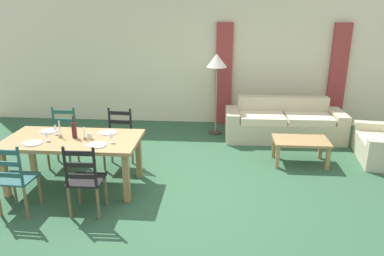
# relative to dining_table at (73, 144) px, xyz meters

# --- Properties ---
(ground_plane) EXTENTS (9.60, 9.60, 0.02)m
(ground_plane) POSITION_rel_dining_table_xyz_m (1.49, 0.03, -0.67)
(ground_plane) COLOR #2D5639
(wall_far) EXTENTS (9.60, 0.16, 2.70)m
(wall_far) POSITION_rel_dining_table_xyz_m (1.49, 3.33, 0.69)
(wall_far) COLOR beige
(wall_far) RESTS_ON ground_plane
(curtain_panel_left) EXTENTS (0.35, 0.08, 2.20)m
(curtain_panel_left) POSITION_rel_dining_table_xyz_m (2.14, 3.19, 0.44)
(curtain_panel_left) COLOR #9C3935
(curtain_panel_left) RESTS_ON ground_plane
(curtain_panel_right) EXTENTS (0.35, 0.08, 2.20)m
(curtain_panel_right) POSITION_rel_dining_table_xyz_m (4.54, 3.19, 0.44)
(curtain_panel_right) COLOR #9C3935
(curtain_panel_right) RESTS_ON ground_plane
(dining_table) EXTENTS (1.90, 0.96, 0.75)m
(dining_table) POSITION_rel_dining_table_xyz_m (0.00, 0.00, 0.00)
(dining_table) COLOR #9F7D4D
(dining_table) RESTS_ON ground_plane
(dining_chair_near_left) EXTENTS (0.43, 0.41, 0.96)m
(dining_chair_near_left) POSITION_rel_dining_table_xyz_m (-0.48, -0.75, -0.19)
(dining_chair_near_left) COLOR #23514F
(dining_chair_near_left) RESTS_ON ground_plane
(dining_chair_near_right) EXTENTS (0.43, 0.41, 0.96)m
(dining_chair_near_right) POSITION_rel_dining_table_xyz_m (0.42, -0.72, -0.19)
(dining_chair_near_right) COLOR black
(dining_chair_near_right) RESTS_ON ground_plane
(dining_chair_far_left) EXTENTS (0.42, 0.40, 0.96)m
(dining_chair_far_left) POSITION_rel_dining_table_xyz_m (-0.49, 0.75, -0.19)
(dining_chair_far_left) COLOR #215947
(dining_chair_far_left) RESTS_ON ground_plane
(dining_chair_far_right) EXTENTS (0.45, 0.43, 0.96)m
(dining_chair_far_right) POSITION_rel_dining_table_xyz_m (0.45, 0.75, -0.19)
(dining_chair_far_right) COLOR black
(dining_chair_far_right) RESTS_ON ground_plane
(dinner_plate_near_left) EXTENTS (0.24, 0.24, 0.02)m
(dinner_plate_near_left) POSITION_rel_dining_table_xyz_m (-0.45, -0.25, 0.10)
(dinner_plate_near_left) COLOR white
(dinner_plate_near_left) RESTS_ON dining_table
(fork_near_left) EXTENTS (0.02, 0.17, 0.01)m
(fork_near_left) POSITION_rel_dining_table_xyz_m (-0.60, -0.25, 0.09)
(fork_near_left) COLOR silver
(fork_near_left) RESTS_ON dining_table
(dinner_plate_near_right) EXTENTS (0.24, 0.24, 0.02)m
(dinner_plate_near_right) POSITION_rel_dining_table_xyz_m (0.45, -0.25, 0.10)
(dinner_plate_near_right) COLOR white
(dinner_plate_near_right) RESTS_ON dining_table
(fork_near_right) EXTENTS (0.02, 0.17, 0.01)m
(fork_near_right) POSITION_rel_dining_table_xyz_m (0.30, -0.25, 0.09)
(fork_near_right) COLOR silver
(fork_near_right) RESTS_ON dining_table
(dinner_plate_far_left) EXTENTS (0.24, 0.24, 0.02)m
(dinner_plate_far_left) POSITION_rel_dining_table_xyz_m (-0.45, 0.25, 0.10)
(dinner_plate_far_left) COLOR white
(dinner_plate_far_left) RESTS_ON dining_table
(fork_far_left) EXTENTS (0.02, 0.17, 0.01)m
(fork_far_left) POSITION_rel_dining_table_xyz_m (-0.60, 0.25, 0.09)
(fork_far_left) COLOR silver
(fork_far_left) RESTS_ON dining_table
(dinner_plate_far_right) EXTENTS (0.24, 0.24, 0.02)m
(dinner_plate_far_right) POSITION_rel_dining_table_xyz_m (0.45, 0.25, 0.10)
(dinner_plate_far_right) COLOR white
(dinner_plate_far_right) RESTS_ON dining_table
(fork_far_right) EXTENTS (0.03, 0.17, 0.01)m
(fork_far_right) POSITION_rel_dining_table_xyz_m (0.30, 0.25, 0.09)
(fork_far_right) COLOR silver
(fork_far_right) RESTS_ON dining_table
(wine_bottle) EXTENTS (0.07, 0.07, 0.32)m
(wine_bottle) POSITION_rel_dining_table_xyz_m (0.03, 0.03, 0.20)
(wine_bottle) COLOR #471919
(wine_bottle) RESTS_ON dining_table
(wine_glass_near_left) EXTENTS (0.06, 0.06, 0.16)m
(wine_glass_near_left) POSITION_rel_dining_table_xyz_m (-0.31, -0.13, 0.20)
(wine_glass_near_left) COLOR white
(wine_glass_near_left) RESTS_ON dining_table
(wine_glass_near_right) EXTENTS (0.06, 0.06, 0.16)m
(wine_glass_near_right) POSITION_rel_dining_table_xyz_m (0.60, -0.13, 0.20)
(wine_glass_near_right) COLOR white
(wine_glass_near_right) RESTS_ON dining_table
(wine_glass_far_left) EXTENTS (0.06, 0.06, 0.16)m
(wine_glass_far_left) POSITION_rel_dining_table_xyz_m (-0.31, 0.15, 0.20)
(wine_glass_far_left) COLOR white
(wine_glass_far_left) RESTS_ON dining_table
(coffee_cup_primary) EXTENTS (0.07, 0.07, 0.09)m
(coffee_cup_primary) POSITION_rel_dining_table_xyz_m (0.26, -0.00, 0.13)
(coffee_cup_primary) COLOR beige
(coffee_cup_primary) RESTS_ON dining_table
(candle_tall) EXTENTS (0.05, 0.05, 0.25)m
(candle_tall) POSITION_rel_dining_table_xyz_m (-0.18, 0.02, 0.16)
(candle_tall) COLOR #998C66
(candle_tall) RESTS_ON dining_table
(candle_short) EXTENTS (0.05, 0.05, 0.18)m
(candle_short) POSITION_rel_dining_table_xyz_m (0.20, -0.04, 0.14)
(candle_short) COLOR #998C66
(candle_short) RESTS_ON dining_table
(couch) EXTENTS (2.30, 0.85, 0.80)m
(couch) POSITION_rel_dining_table_xyz_m (3.34, 2.32, -0.37)
(couch) COLOR #C3B993
(couch) RESTS_ON ground_plane
(coffee_table) EXTENTS (0.90, 0.56, 0.42)m
(coffee_table) POSITION_rel_dining_table_xyz_m (3.43, 1.10, -0.31)
(coffee_table) COLOR #9F7D4D
(coffee_table) RESTS_ON ground_plane
(standing_lamp) EXTENTS (0.40, 0.40, 1.64)m
(standing_lamp) POSITION_rel_dining_table_xyz_m (1.99, 2.50, 0.75)
(standing_lamp) COLOR #332D28
(standing_lamp) RESTS_ON ground_plane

